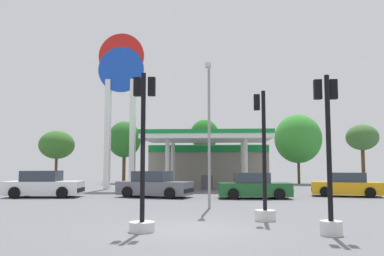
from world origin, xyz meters
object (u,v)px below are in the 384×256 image
object	(u,v)px
traffic_signal_1	(329,173)
tree_2	(205,135)
car_4	(254,187)
tree_4	(362,138)
tree_0	(57,145)
car_3	(44,185)
traffic_signal_2	(264,185)
tree_1	(124,140)
car_0	(154,185)
traffic_signal_0	(143,174)
corner_streetlamp	(209,122)
station_pole_sign	(121,90)
car_1	(346,185)
tree_3	(298,139)

from	to	relation	value
traffic_signal_1	tree_2	xyz separation A→B (m)	(-4.59, 30.11, 3.31)
car_4	tree_4	bearing A→B (deg)	56.48
traffic_signal_1	tree_0	distance (m)	38.03
car_3	car_4	world-z (taller)	car_3
car_4	tree_2	xyz separation A→B (m)	(-3.50, 18.05, 4.36)
traffic_signal_2	tree_1	world-z (taller)	tree_1
car_4	tree_4	distance (m)	23.94
car_3	tree_4	distance (m)	32.48
tree_1	car_0	bearing A→B (deg)	-71.07
car_0	traffic_signal_0	bearing A→B (deg)	-82.43
car_3	traffic_signal_2	size ratio (longest dim) A/B	1.00
car_3	tree_4	xyz separation A→B (m)	(25.51, 19.70, 4.03)
traffic_signal_0	traffic_signal_1	bearing A→B (deg)	-2.17
car_4	corner_streetlamp	bearing A→B (deg)	-113.02
tree_4	tree_1	bearing A→B (deg)	-177.00
tree_1	tree_2	bearing A→B (deg)	-2.07
tree_2	corner_streetlamp	bearing A→B (deg)	-87.45
station_pole_sign	tree_0	bearing A→B (deg)	130.12
car_4	tree_4	xyz separation A→B (m)	(13.02, 19.67, 4.08)
tree_2	car_3	bearing A→B (deg)	-116.41
car_1	tree_1	size ratio (longest dim) A/B	0.67
traffic_signal_2	tree_3	distance (m)	28.15
tree_2	tree_3	bearing A→B (deg)	-0.89
traffic_signal_2	tree_3	bearing A→B (deg)	76.63
traffic_signal_0	tree_2	world-z (taller)	tree_2
traffic_signal_2	tree_2	xyz separation A→B (m)	(-3.07, 27.34, 3.79)
traffic_signal_1	tree_0	xyz separation A→B (m)	(-20.95, 31.65, 2.37)
traffic_signal_2	tree_2	bearing A→B (deg)	96.41
traffic_signal_1	car_1	bearing A→B (deg)	71.34
tree_1	tree_3	distance (m)	18.06
traffic_signal_0	tree_3	size ratio (longest dim) A/B	0.67
tree_1	tree_3	size ratio (longest dim) A/B	0.93
car_3	tree_4	size ratio (longest dim) A/B	0.74
car_3	tree_4	bearing A→B (deg)	37.68
car_3	traffic_signal_0	size ratio (longest dim) A/B	0.97
tree_0	tree_3	distance (m)	25.95
car_4	car_0	bearing A→B (deg)	175.63
car_3	tree_1	xyz separation A→B (m)	(0.46, 18.39, 3.85)
traffic_signal_2	car_1	bearing A→B (deg)	60.88
car_1	tree_4	distance (m)	19.61
car_1	station_pole_sign	bearing A→B (deg)	159.70
tree_1	tree_3	bearing A→B (deg)	-1.44
traffic_signal_2	tree_3	world-z (taller)	tree_3
traffic_signal_1	tree_0	world-z (taller)	tree_0
car_1	tree_1	distance (m)	24.57
car_1	traffic_signal_0	bearing A→B (deg)	-126.15
traffic_signal_0	tree_1	distance (m)	31.33
tree_2	tree_4	size ratio (longest dim) A/B	1.07
car_0	traffic_signal_0	distance (m)	12.45
traffic_signal_0	tree_1	size ratio (longest dim) A/B	0.72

